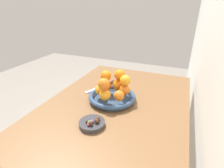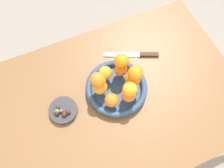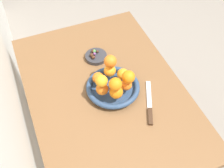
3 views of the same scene
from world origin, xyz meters
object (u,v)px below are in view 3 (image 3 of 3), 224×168
object	(u,v)px
orange_1	(98,78)
candy_ball_2	(97,52)
orange_3	(116,92)
orange_2	(102,89)
orange_4	(126,85)
candy_ball_1	(94,57)
fruit_bowl	(113,87)
orange_9	(110,61)
candy_ball_5	(94,51)
knife	(150,106)
candy_dish	(96,57)
candy_ball_3	(95,54)
orange_0	(110,71)
orange_6	(101,81)
candy_ball_4	(93,57)
orange_7	(128,77)
candy_ball_7	(92,55)
orange_8	(115,84)
candy_ball_6	(93,51)
dining_table	(106,101)
candy_ball_0	(94,51)

from	to	relation	value
orange_1	candy_ball_2	world-z (taller)	orange_1
orange_3	candy_ball_2	size ratio (longest dim) A/B	4.56
orange_2	orange_4	distance (m)	0.12
candy_ball_1	fruit_bowl	bearing A→B (deg)	-175.49
orange_9	candy_ball_5	world-z (taller)	orange_9
orange_1	knife	size ratio (longest dim) A/B	0.23
orange_2	orange_3	distance (m)	0.07
candy_dish	candy_ball_3	xyz separation A→B (m)	(0.01, 0.01, 0.02)
orange_0	orange_6	bearing A→B (deg)	140.30
orange_0	orange_6	size ratio (longest dim) A/B	1.05
orange_0	orange_9	xyz separation A→B (m)	(0.00, -0.00, 0.06)
orange_6	candy_ball_4	world-z (taller)	orange_6
candy_dish	orange_7	bearing A→B (deg)	-168.53
orange_2	orange_6	size ratio (longest dim) A/B	1.03
knife	orange_9	bearing A→B (deg)	25.41
orange_6	candy_ball_1	size ratio (longest dim) A/B	4.06
candy_ball_5	candy_ball_7	world-z (taller)	candy_ball_7
candy_ball_7	orange_2	bearing A→B (deg)	171.61
candy_dish	orange_8	distance (m)	0.34
orange_3	orange_1	bearing A→B (deg)	22.40
orange_2	candy_ball_7	xyz separation A→B (m)	(0.27, -0.04, -0.04)
candy_ball_1	orange_2	bearing A→B (deg)	169.41
candy_ball_3	candy_ball_6	xyz separation A→B (m)	(0.02, 0.00, 0.00)
dining_table	fruit_bowl	bearing A→B (deg)	-110.57
orange_0	orange_7	world-z (taller)	orange_7
candy_ball_5	candy_ball_3	bearing A→B (deg)	168.38
orange_8	candy_ball_0	size ratio (longest dim) A/B	2.98
orange_2	orange_7	world-z (taller)	orange_7
fruit_bowl	orange_6	bearing A→B (deg)	110.16
orange_2	candy_ball_4	size ratio (longest dim) A/B	3.16
orange_2	candy_ball_2	distance (m)	0.30
orange_6	candy_ball_2	xyz separation A→B (m)	(0.29, -0.08, -0.10)
dining_table	knife	size ratio (longest dim) A/B	4.47
candy_ball_0	candy_ball_4	size ratio (longest dim) A/B	1.09
orange_0	candy_ball_1	size ratio (longest dim) A/B	4.26
orange_9	candy_ball_7	size ratio (longest dim) A/B	2.94
dining_table	orange_4	size ratio (longest dim) A/B	19.57
dining_table	candy_dish	bearing A→B (deg)	-8.19
orange_3	candy_ball_7	distance (m)	0.32
orange_4	candy_ball_0	bearing A→B (deg)	10.09
orange_1	orange_8	xyz separation A→B (m)	(-0.12, -0.04, 0.07)
candy_ball_5	candy_ball_6	distance (m)	0.01
candy_ball_1	candy_ball_3	xyz separation A→B (m)	(0.02, -0.01, 0.00)
fruit_bowl	orange_4	size ratio (longest dim) A/B	4.76
orange_4	candy_ball_5	world-z (taller)	orange_4
candy_ball_4	orange_1	bearing A→B (deg)	168.47
orange_9	knife	bearing A→B (deg)	-154.59
candy_ball_4	candy_ball_7	distance (m)	0.02
orange_9	orange_0	bearing A→B (deg)	127.90
orange_4	candy_ball_2	world-z (taller)	orange_4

